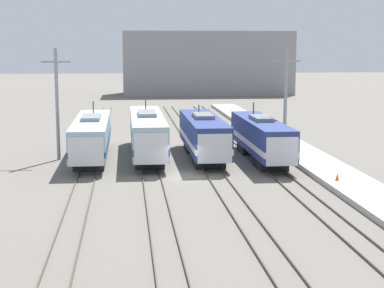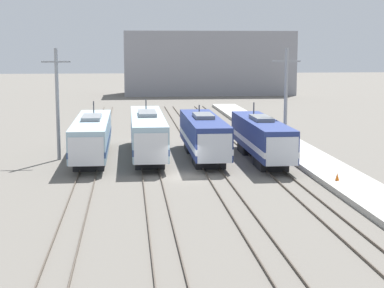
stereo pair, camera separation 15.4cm
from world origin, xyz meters
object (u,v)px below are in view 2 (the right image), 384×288
object	(u,v)px
locomotive_center_left	(148,134)
catenary_tower_right	(286,100)
locomotive_far_right	(262,138)
traffic_cone	(337,177)
locomotive_far_left	(92,137)
locomotive_center_right	(204,136)
catenary_tower_left	(57,102)

from	to	relation	value
locomotive_center_left	catenary_tower_right	bearing A→B (deg)	-2.07
locomotive_far_right	traffic_cone	bearing A→B (deg)	-73.10
traffic_cone	locomotive_far_left	bearing A→B (deg)	144.92
locomotive_center_left	locomotive_center_right	bearing A→B (deg)	-14.70
locomotive_center_left	catenary_tower_right	xyz separation A→B (m)	(13.14, -0.47, 3.14)
traffic_cone	locomotive_center_right	bearing A→B (deg)	123.87
catenary_tower_left	traffic_cone	xyz separation A→B (m)	(22.06, -13.70, -4.64)
locomotive_center_left	catenary_tower_right	distance (m)	13.52
traffic_cone	locomotive_far_right	bearing A→B (deg)	106.90
locomotive_far_left	locomotive_center_right	size ratio (longest dim) A/B	1.10
locomotive_center_right	catenary_tower_left	bearing A→B (deg)	176.22
traffic_cone	catenary_tower_left	bearing A→B (deg)	148.16
locomotive_center_right	traffic_cone	xyz separation A→B (m)	(8.60, -12.81, -1.43)
catenary_tower_right	locomotive_far_right	bearing A→B (deg)	-137.55
locomotive_far_left	catenary_tower_left	world-z (taller)	catenary_tower_left
locomotive_center_right	locomotive_far_right	distance (m)	5.44
locomotive_far_left	locomotive_far_right	world-z (taller)	locomotive_far_left
locomotive_far_left	catenary_tower_left	distance (m)	4.49
locomotive_center_left	locomotive_center_right	xyz separation A→B (m)	(5.20, -1.36, -0.07)
locomotive_center_left	locomotive_far_right	distance (m)	10.82
locomotive_center_right	locomotive_far_right	xyz separation A→B (m)	(5.20, -1.62, -0.05)
locomotive_far_right	catenary_tower_right	xyz separation A→B (m)	(2.74, 2.51, 3.27)
locomotive_center_left	catenary_tower_left	world-z (taller)	catenary_tower_left
locomotive_center_left	locomotive_center_right	world-z (taller)	locomotive_center_left
locomotive_center_left	catenary_tower_left	bearing A→B (deg)	-176.72
locomotive_far_left	locomotive_far_right	distance (m)	15.74
locomotive_far_right	catenary_tower_right	size ratio (longest dim) A/B	1.61
locomotive_center_left	traffic_cone	distance (m)	19.84
locomotive_center_left	catenary_tower_left	size ratio (longest dim) A/B	1.85
locomotive_far_left	catenary_tower_right	xyz separation A→B (m)	(18.33, 0.36, 3.27)
catenary_tower_left	catenary_tower_right	world-z (taller)	same
locomotive_far_left	traffic_cone	world-z (taller)	locomotive_far_left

